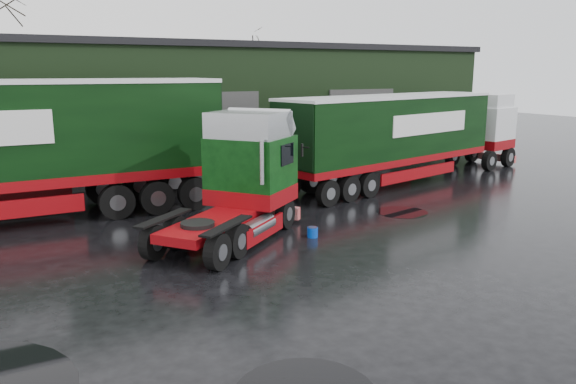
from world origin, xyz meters
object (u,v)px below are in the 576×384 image
object	(u,v)px
lorry_right	(390,140)
tree_back_a	(5,74)
wash_bucket	(312,232)
tree_back_b	(238,87)
warehouse	(178,104)
hero_tractor	(224,180)

from	to	relation	value
lorry_right	tree_back_a	world-z (taller)	tree_back_a
wash_bucket	tree_back_b	size ratio (longest dim) A/B	0.04
lorry_right	tree_back_b	xyz separation A→B (m)	(2.00, 21.00, 1.77)
tree_back_b	warehouse	bearing A→B (deg)	-128.66
hero_tractor	lorry_right	world-z (taller)	lorry_right
lorry_right	tree_back_a	xyz separation A→B (m)	(-14.00, 21.00, 2.77)
hero_tractor	lorry_right	xyz separation A→B (m)	(9.61, 4.50, 0.10)
wash_bucket	tree_back_a	bearing A→B (deg)	104.72
hero_tractor	wash_bucket	size ratio (longest dim) A/B	18.53
tree_back_a	tree_back_b	world-z (taller)	tree_back_a
warehouse	tree_back_b	size ratio (longest dim) A/B	4.32
wash_bucket	tree_back_b	distance (m)	28.03
lorry_right	hero_tractor	bearing A→B (deg)	-77.88
tree_back_a	wash_bucket	bearing A→B (deg)	-75.28
warehouse	tree_back_a	distance (m)	12.90
warehouse	tree_back_b	bearing A→B (deg)	51.34
lorry_right	wash_bucket	size ratio (longest dim) A/B	46.09
tree_back_a	lorry_right	bearing A→B (deg)	-56.31
lorry_right	tree_back_b	bearing A→B (deg)	161.60
warehouse	lorry_right	size ratio (longest dim) A/B	2.15
tree_back_b	lorry_right	bearing A→B (deg)	-95.44
warehouse	hero_tractor	world-z (taller)	warehouse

